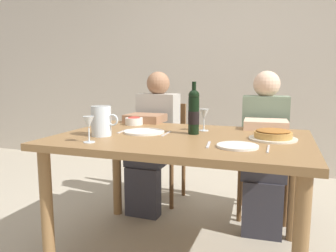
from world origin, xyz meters
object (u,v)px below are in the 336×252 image
at_px(chair_right, 264,153).
at_px(dining_table, 181,151).
at_px(wine_glass_left_diner, 89,124).
at_px(diner_left, 153,136).
at_px(dinner_plate_right_setting, 238,146).
at_px(wine_glass_right_diner, 204,115).
at_px(wine_bottle, 194,112).
at_px(water_pitcher, 101,123).
at_px(salad_bowl, 134,120).
at_px(dinner_plate_left_setting, 144,132).
at_px(chair_left, 163,145).
at_px(diner_right, 264,144).
at_px(baked_tart, 273,135).

bearing_deg(chair_right, dining_table, 59.12).
xyz_separation_m(wine_glass_left_diner, diner_left, (-0.03, 1.03, -0.25)).
xyz_separation_m(dinner_plate_right_setting, diner_left, (-0.81, 0.88, -0.15)).
bearing_deg(wine_glass_right_diner, wine_bottle, -103.07).
height_order(water_pitcher, salad_bowl, water_pitcher).
height_order(water_pitcher, chair_right, water_pitcher).
distance_m(dinner_plate_left_setting, diner_left, 0.69).
height_order(dinner_plate_right_setting, chair_left, chair_left).
height_order(water_pitcher, diner_left, diner_left).
relative_size(wine_glass_right_diner, diner_right, 0.13).
bearing_deg(dining_table, wine_bottle, 61.30).
bearing_deg(salad_bowl, dining_table, -35.68).
bearing_deg(baked_tart, chair_left, 139.04).
distance_m(wine_bottle, chair_right, 0.95).
xyz_separation_m(wine_bottle, dinner_plate_left_setting, (-0.31, -0.06, -0.13)).
relative_size(wine_glass_left_diner, diner_left, 0.12).
xyz_separation_m(salad_bowl, wine_glass_right_diner, (0.56, -0.10, 0.07)).
xyz_separation_m(dining_table, wine_bottle, (0.05, 0.09, 0.23)).
height_order(salad_bowl, diner_right, diner_right).
distance_m(dinner_plate_right_setting, diner_left, 1.21).
distance_m(wine_glass_right_diner, dinner_plate_left_setting, 0.41).
distance_m(dinner_plate_left_setting, dinner_plate_right_setting, 0.67).
bearing_deg(baked_tart, wine_glass_left_diner, -156.16).
height_order(wine_bottle, dinner_plate_left_setting, wine_bottle).
xyz_separation_m(chair_left, diner_right, (0.91, -0.29, 0.12)).
height_order(salad_bowl, wine_glass_right_diner, wine_glass_right_diner).
xyz_separation_m(wine_bottle, wine_glass_right_diner, (0.03, 0.14, -0.04)).
height_order(dinner_plate_left_setting, chair_left, chair_left).
bearing_deg(diner_right, chair_left, -21.09).
bearing_deg(baked_tart, water_pitcher, -167.57).
bearing_deg(dinner_plate_left_setting, diner_right, 39.52).
relative_size(water_pitcher, diner_right, 0.16).
bearing_deg(dinner_plate_right_setting, baked_tart, 59.16).
bearing_deg(diner_left, dining_table, 124.77).
height_order(salad_bowl, chair_right, chair_right).
bearing_deg(dining_table, dinner_plate_left_setting, 172.09).
height_order(dining_table, dinner_plate_left_setting, dinner_plate_left_setting).
bearing_deg(dinner_plate_left_setting, diner_left, 106.76).
height_order(wine_glass_right_diner, chair_left, wine_glass_right_diner).
bearing_deg(dinner_plate_right_setting, diner_right, 83.47).
xyz_separation_m(dinner_plate_left_setting, chair_right, (0.70, 0.83, -0.27)).
xyz_separation_m(water_pitcher, salad_bowl, (-0.01, 0.49, -0.05)).
height_order(dinner_plate_right_setting, chair_right, chair_right).
relative_size(water_pitcher, diner_left, 0.16).
distance_m(dining_table, wine_glass_left_diner, 0.58).
xyz_separation_m(dinner_plate_left_setting, diner_left, (-0.19, 0.64, -0.15)).
height_order(baked_tart, diner_left, diner_left).
xyz_separation_m(water_pitcher, dinner_plate_right_setting, (0.82, -0.06, -0.07)).
relative_size(water_pitcher, salad_bowl, 1.38).
distance_m(wine_bottle, baked_tart, 0.49).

